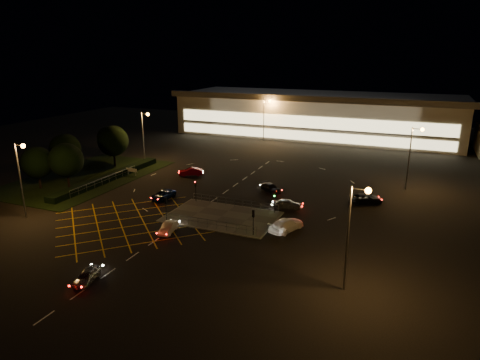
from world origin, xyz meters
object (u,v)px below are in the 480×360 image
at_px(car_circ_red, 191,172).
at_px(car_near_silver, 87,276).
at_px(car_left_blue, 163,195).
at_px(car_approach_white, 286,225).
at_px(signal_sw, 166,204).
at_px(signal_ne, 275,197).
at_px(car_queue_white, 168,228).
at_px(car_right_silver, 287,204).
at_px(car_east_grey, 366,199).
at_px(signal_nw, 196,187).
at_px(signal_se, 253,217).
at_px(car_far_dkgrey, 271,188).

bearing_deg(car_circ_red, car_near_silver, -15.10).
relative_size(car_left_blue, car_approach_white, 0.85).
distance_m(signal_sw, signal_ne, 14.41).
relative_size(signal_ne, car_left_blue, 0.71).
height_order(car_queue_white, car_right_silver, car_right_silver).
bearing_deg(car_east_grey, signal_nw, 85.10).
relative_size(signal_ne, car_near_silver, 0.88).
height_order(car_right_silver, car_circ_red, car_circ_red).
bearing_deg(car_near_silver, car_queue_white, 72.05).
relative_size(signal_sw, car_right_silver, 0.79).
height_order(signal_nw, signal_ne, same).
xyz_separation_m(car_queue_white, car_circ_red, (-9.67, 23.05, 0.08)).
height_order(car_left_blue, car_approach_white, car_approach_white).
xyz_separation_m(car_left_blue, car_approach_white, (20.35, -4.29, 0.14)).
height_order(signal_sw, car_east_grey, signal_sw).
height_order(signal_sw, car_right_silver, signal_sw).
bearing_deg(signal_se, car_right_silver, -95.87).
bearing_deg(signal_ne, signal_nw, 180.00).
bearing_deg(signal_se, car_circ_red, -45.77).
bearing_deg(car_left_blue, signal_nw, 10.39).
xyz_separation_m(signal_sw, signal_se, (12.00, 0.00, 0.00)).
height_order(signal_sw, car_left_blue, signal_sw).
xyz_separation_m(signal_se, car_left_blue, (-17.19, 7.33, -1.75)).
xyz_separation_m(car_near_silver, car_circ_red, (-8.73, 36.07, 0.08)).
bearing_deg(car_right_silver, car_east_grey, -66.97).
distance_m(signal_sw, car_queue_white, 4.10).
relative_size(signal_ne, car_right_silver, 0.79).
xyz_separation_m(signal_sw, car_east_grey, (22.93, 17.06, -1.71)).
distance_m(car_queue_white, car_far_dkgrey, 20.84).
xyz_separation_m(signal_ne, car_near_silver, (-10.79, -24.01, -1.76)).
distance_m(signal_sw, signal_nw, 7.99).
relative_size(signal_se, signal_ne, 1.00).
bearing_deg(car_circ_red, car_queue_white, -5.94).
height_order(car_near_silver, car_queue_white, same).
xyz_separation_m(car_right_silver, car_east_grey, (9.85, 6.57, -0.02)).
bearing_deg(car_left_blue, car_east_grey, 22.24).
bearing_deg(car_east_grey, car_queue_white, 107.51).
relative_size(signal_sw, car_queue_white, 0.85).
distance_m(car_queue_white, car_approach_white, 14.34).
distance_m(car_near_silver, car_right_silver, 29.06).
distance_m(signal_sw, car_east_grey, 28.64).
distance_m(signal_sw, car_far_dkgrey, 18.95).
bearing_deg(car_approach_white, car_east_grey, -99.03).
bearing_deg(signal_ne, car_far_dkgrey, 111.58).
xyz_separation_m(signal_nw, car_circ_red, (-7.51, 12.06, -1.67)).
height_order(car_queue_white, car_approach_white, car_approach_white).
bearing_deg(car_approach_white, car_circ_red, -16.91).
bearing_deg(car_queue_white, signal_se, 7.48).
bearing_deg(car_circ_red, signal_ne, 29.59).
bearing_deg(signal_ne, car_queue_white, -131.84).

